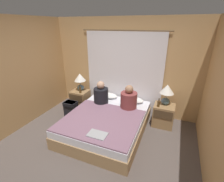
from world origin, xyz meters
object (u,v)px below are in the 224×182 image
object	(u,v)px
laptop_on_bed	(97,135)
pillow_right	(133,100)
person_left_in_bed	(101,95)
beer_bottle_on_left_stand	(80,90)
backpack_on_floor	(71,108)
person_right_in_bed	(129,99)
bed	(107,122)
nightstand_left	(80,99)
pillow_left	(107,95)
nightstand_right	(163,115)
lamp_right	(167,92)
lamp_left	(80,80)
beer_bottle_on_right_stand	(159,103)

from	to	relation	value
laptop_on_bed	pillow_right	bearing A→B (deg)	82.88
person_left_in_bed	beer_bottle_on_left_stand	bearing A→B (deg)	168.90
beer_bottle_on_left_stand	backpack_on_floor	xyz separation A→B (m)	(-0.08, -0.38, -0.38)
pillow_right	person_right_in_bed	bearing A→B (deg)	-89.72
beer_bottle_on_left_stand	bed	bearing A→B (deg)	-29.48
nightstand_left	beer_bottle_on_left_stand	xyz separation A→B (m)	(0.10, -0.12, 0.35)
pillow_left	beer_bottle_on_left_stand	distance (m)	0.76
nightstand_right	laptop_on_bed	size ratio (longest dim) A/B	1.54
person_left_in_bed	lamp_right	bearing A→B (deg)	11.83
nightstand_right	pillow_left	distance (m)	1.56
person_left_in_bed	backpack_on_floor	distance (m)	0.93
laptop_on_bed	lamp_left	bearing A→B (deg)	130.52
lamp_left	beer_bottle_on_right_stand	bearing A→B (deg)	-4.77
nightstand_right	person_right_in_bed	world-z (taller)	person_right_in_bed
bed	lamp_left	size ratio (longest dim) A/B	4.14
pillow_right	beer_bottle_on_left_stand	size ratio (longest dim) A/B	2.78
pillow_right	backpack_on_floor	bearing A→B (deg)	-157.90
beer_bottle_on_left_stand	pillow_left	bearing A→B (deg)	17.99
person_right_in_bed	nightstand_right	bearing A→B (deg)	17.40
person_right_in_bed	beer_bottle_on_left_stand	distance (m)	1.45
person_right_in_bed	beer_bottle_on_left_stand	bearing A→B (deg)	174.50
laptop_on_bed	person_right_in_bed	bearing A→B (deg)	80.71
beer_bottle_on_left_stand	backpack_on_floor	bearing A→B (deg)	-101.40
nightstand_left	person_right_in_bed	bearing A→B (deg)	-9.37
pillow_right	beer_bottle_on_left_stand	xyz separation A→B (m)	(-1.44, -0.23, 0.13)
lamp_right	bed	bearing A→B (deg)	-146.06
lamp_left	person_left_in_bed	world-z (taller)	lamp_left
bed	lamp_left	distance (m)	1.56
lamp_right	beer_bottle_on_left_stand	distance (m)	2.27
beer_bottle_on_left_stand	lamp_left	bearing A→B (deg)	119.12
pillow_right	laptop_on_bed	xyz separation A→B (m)	(-0.20, -1.61, -0.02)
person_right_in_bed	beer_bottle_on_left_stand	size ratio (longest dim) A/B	2.84
beer_bottle_on_right_stand	pillow_left	bearing A→B (deg)	170.67
bed	nightstand_right	size ratio (longest dim) A/B	3.84
lamp_right	backpack_on_floor	size ratio (longest dim) A/B	1.19
person_left_in_bed	backpack_on_floor	size ratio (longest dim) A/B	1.40
bed	beer_bottle_on_left_stand	size ratio (longest dim) A/B	9.98
beer_bottle_on_left_stand	lamp_right	bearing A→B (deg)	4.70
lamp_right	pillow_right	size ratio (longest dim) A/B	0.87
backpack_on_floor	beer_bottle_on_left_stand	bearing A→B (deg)	78.60
pillow_right	beer_bottle_on_right_stand	size ratio (longest dim) A/B	2.78
nightstand_right	pillow_right	distance (m)	0.85
beer_bottle_on_right_stand	backpack_on_floor	bearing A→B (deg)	-170.07
person_left_in_bed	beer_bottle_on_right_stand	xyz separation A→B (m)	(1.41, 0.14, -0.04)
lamp_left	pillow_right	size ratio (longest dim) A/B	0.87
bed	beer_bottle_on_right_stand	bearing A→B (deg)	30.21
lamp_left	beer_bottle_on_right_stand	size ratio (longest dim) A/B	2.41
person_left_in_bed	backpack_on_floor	xyz separation A→B (m)	(-0.78, -0.25, -0.43)
nightstand_right	lamp_left	world-z (taller)	lamp_left
nightstand_right	pillow_right	world-z (taller)	pillow_right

